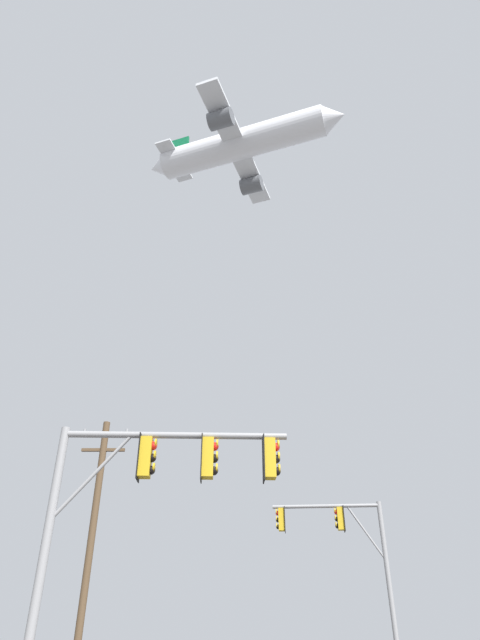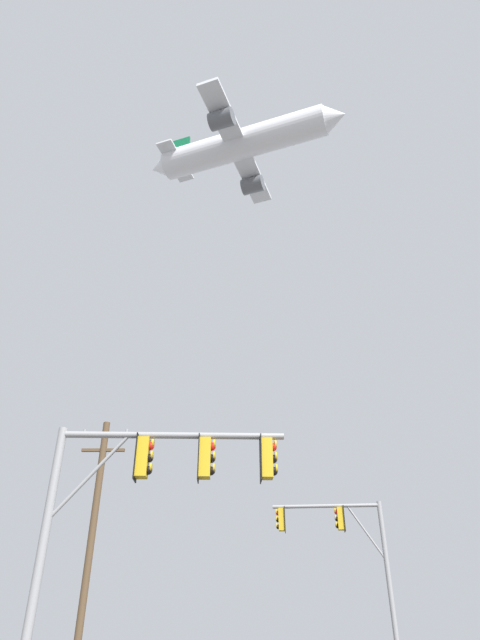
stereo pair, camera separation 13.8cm
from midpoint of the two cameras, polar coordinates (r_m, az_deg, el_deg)
name	(u,v)px [view 2 (the right image)]	position (r m, az deg, el deg)	size (l,w,h in m)	color
signal_pole_near	(147,487)	(12.46, -9.61, -17.29)	(5.25, 0.57, 5.83)	gray
signal_pole_far	(347,545)	(24.17, 11.62, -22.64)	(4.62, 0.65, 6.57)	gray
utility_pole	(92,533)	(22.80, -15.44, -21.21)	(2.20, 0.28, 9.51)	brown
airplane	(243,144)	(61.73, 0.37, 18.37)	(22.37, 17.28, 6.23)	white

